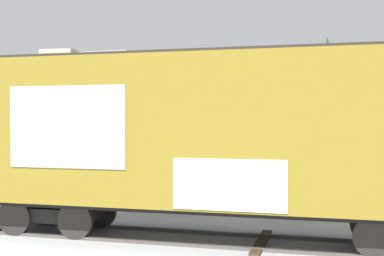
% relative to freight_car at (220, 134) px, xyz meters
% --- Properties ---
extents(ground_plane, '(260.00, 260.00, 0.00)m').
position_rel_freight_car_xyz_m(ground_plane, '(1.49, 0.00, -2.61)').
color(ground_plane, '#B2B5BC').
extents(track, '(60.01, 4.34, 0.08)m').
position_rel_freight_car_xyz_m(track, '(-2.19, 0.09, -2.57)').
color(track, '#4C4742').
rests_on(track, ground_plane).
extents(freight_car, '(13.34, 3.49, 4.66)m').
position_rel_freight_car_xyz_m(freight_car, '(0.00, 0.00, 0.00)').
color(freight_car, olive).
rests_on(freight_car, ground_plane).
extents(hillside, '(110.82, 39.53, 13.83)m').
position_rel_freight_car_xyz_m(hillside, '(1.42, 63.84, 2.11)').
color(hillside, slate).
rests_on(hillside, ground_plane).
extents(parked_car_black, '(4.85, 2.20, 1.81)m').
position_rel_freight_car_xyz_m(parked_car_black, '(-3.27, 5.32, -1.70)').
color(parked_car_black, black).
rests_on(parked_car_black, ground_plane).
extents(parked_car_tan, '(4.33, 2.16, 1.61)m').
position_rel_freight_car_xyz_m(parked_car_tan, '(2.13, 4.98, -1.79)').
color(parked_car_tan, '#9E8966').
rests_on(parked_car_tan, ground_plane).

